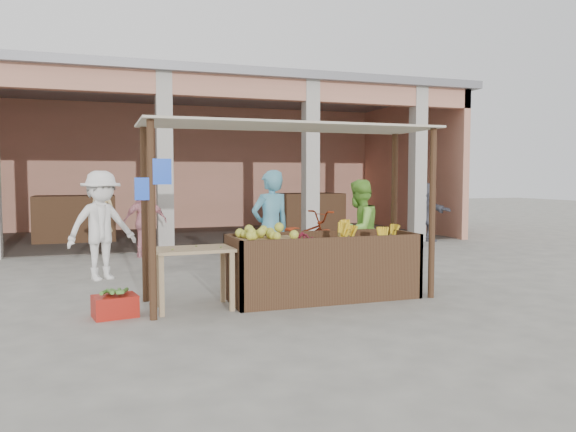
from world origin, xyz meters
name	(u,v)px	position (x,y,z in m)	size (l,w,h in m)	color
ground	(289,301)	(0.00, 0.00, 0.00)	(60.00, 60.00, 0.00)	slate
market_building	(189,141)	(0.05, 8.93, 2.70)	(14.40, 6.40, 4.20)	tan
fruit_stall	(323,270)	(0.50, 0.00, 0.40)	(2.60, 0.95, 0.80)	#4A311D
stall_awning	(286,155)	(-0.01, 0.06, 1.98)	(4.09, 1.35, 2.39)	#4A311D
banana_heap	(363,232)	(1.14, 0.06, 0.91)	(1.17, 0.64, 0.21)	yellow
melon_tray	(267,236)	(-0.31, 0.01, 0.90)	(0.84, 0.72, 0.22)	#9E7B51
berry_heap	(302,238)	(0.18, -0.03, 0.86)	(0.39, 0.32, 0.13)	maroon
side_table	(194,259)	(-1.30, -0.05, 0.65)	(0.99, 0.69, 0.78)	tan
papaya_pile	(193,239)	(-1.30, -0.05, 0.90)	(0.78, 0.44, 0.22)	#45832A
red_crate	(115,306)	(-2.28, -0.16, 0.13)	(0.51, 0.36, 0.26)	#AD1C12
plantain_bundle	(115,292)	(-2.28, -0.16, 0.30)	(0.38, 0.27, 0.08)	#4B8530
produce_sacks	(317,236)	(2.51, 5.22, 0.29)	(0.76, 0.71, 0.58)	maroon
vendor_blue	(271,225)	(0.06, 1.04, 0.96)	(0.72, 0.53, 1.91)	#58A6C3
vendor_green	(359,228)	(1.54, 1.00, 0.87)	(0.83, 0.48, 1.73)	#85D247
motorcycle	(300,238)	(1.13, 2.65, 0.55)	(2.09, 0.72, 1.09)	maroon
shopper_a	(101,221)	(-2.39, 2.48, 0.97)	(1.24, 0.62, 1.93)	white
shopper_b	(145,219)	(-1.50, 4.91, 0.80)	(0.94, 0.50, 1.60)	pink
shopper_d	(427,210)	(5.78, 5.64, 0.82)	(1.51, 0.62, 1.64)	#50505E
shopper_e	(101,216)	(-2.37, 5.56, 0.85)	(0.63, 0.48, 1.70)	tan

